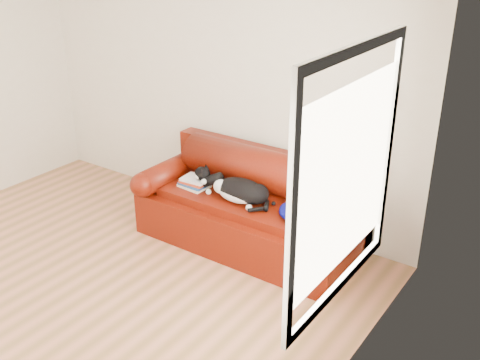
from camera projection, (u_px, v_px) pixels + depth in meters
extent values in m
plane|color=olive|center=(71.00, 292.00, 4.68)|extent=(4.50, 4.50, 0.00)
cube|color=beige|center=(213.00, 88.00, 5.64)|extent=(4.50, 0.02, 2.60)
cube|color=beige|center=(323.00, 232.00, 2.97)|extent=(0.02, 4.00, 2.60)
cube|color=white|center=(347.00, 178.00, 3.12)|extent=(0.01, 1.10, 1.30)
cube|color=white|center=(347.00, 178.00, 3.12)|extent=(0.03, 1.30, 1.50)
cube|color=#3A0203|center=(249.00, 224.00, 5.31)|extent=(2.10, 0.90, 0.42)
cube|color=#3A0203|center=(246.00, 203.00, 5.18)|extent=(1.66, 0.62, 0.10)
cylinder|color=black|center=(154.00, 228.00, 5.62)|extent=(0.06, 0.06, 0.05)
cylinder|color=black|center=(319.00, 290.00, 4.66)|extent=(0.06, 0.06, 0.05)
cylinder|color=black|center=(195.00, 204.00, 6.12)|extent=(0.06, 0.06, 0.05)
cylinder|color=black|center=(353.00, 255.00, 5.15)|extent=(0.06, 0.06, 0.05)
cube|color=#3A0203|center=(270.00, 190.00, 5.49)|extent=(2.10, 0.18, 0.85)
cylinder|color=#3A0203|center=(264.00, 170.00, 5.31)|extent=(1.70, 0.40, 0.40)
cylinder|color=#3A0203|center=(173.00, 170.00, 5.66)|extent=(0.24, 0.88, 0.24)
sphere|color=#3A0203|center=(142.00, 185.00, 5.33)|extent=(0.24, 0.24, 0.24)
cylinder|color=#3A0203|center=(341.00, 220.00, 4.69)|extent=(0.24, 0.88, 0.24)
sphere|color=#3A0203|center=(317.00, 242.00, 4.36)|extent=(0.24, 0.24, 0.24)
cube|color=beige|center=(195.00, 186.00, 5.38)|extent=(0.29, 0.23, 0.02)
cube|color=white|center=(195.00, 186.00, 5.38)|extent=(0.27, 0.22, 0.02)
cube|color=#1B4993|center=(195.00, 183.00, 5.37)|extent=(0.27, 0.21, 0.02)
cube|color=white|center=(195.00, 183.00, 5.37)|extent=(0.26, 0.20, 0.02)
cube|color=#BD3515|center=(195.00, 181.00, 5.36)|extent=(0.26, 0.20, 0.02)
cube|color=white|center=(195.00, 181.00, 5.36)|extent=(0.25, 0.19, 0.02)
cube|color=silver|center=(195.00, 179.00, 5.35)|extent=(0.26, 0.21, 0.02)
cube|color=white|center=(195.00, 179.00, 5.35)|extent=(0.25, 0.19, 0.02)
ellipsoid|color=black|center=(242.00, 191.00, 5.07)|extent=(0.53, 0.32, 0.21)
ellipsoid|color=silver|center=(236.00, 196.00, 5.04)|extent=(0.37, 0.19, 0.13)
ellipsoid|color=silver|center=(221.00, 187.00, 5.13)|extent=(0.15, 0.14, 0.13)
ellipsoid|color=black|center=(257.00, 195.00, 5.01)|extent=(0.22, 0.22, 0.18)
ellipsoid|color=black|center=(211.00, 176.00, 5.19)|extent=(0.16, 0.15, 0.13)
ellipsoid|color=silver|center=(206.00, 179.00, 5.18)|extent=(0.08, 0.07, 0.05)
sphere|color=#BF7272|center=(204.00, 178.00, 5.18)|extent=(0.02, 0.02, 0.02)
cone|color=black|center=(210.00, 172.00, 5.13)|extent=(0.06, 0.05, 0.06)
cone|color=black|center=(214.00, 169.00, 5.19)|extent=(0.06, 0.05, 0.06)
cylinder|color=black|center=(267.00, 205.00, 4.95)|extent=(0.12, 0.18, 0.05)
sphere|color=silver|center=(216.00, 195.00, 5.17)|extent=(0.05, 0.05, 0.05)
sphere|color=silver|center=(249.00, 208.00, 4.93)|extent=(0.05, 0.05, 0.05)
ellipsoid|color=#05024E|center=(301.00, 212.00, 4.78)|extent=(0.44, 0.42, 0.12)
ellipsoid|color=#05024E|center=(314.00, 216.00, 4.69)|extent=(0.27, 0.25, 0.14)
ellipsoid|color=#05024E|center=(292.00, 209.00, 4.87)|extent=(0.28, 0.31, 0.09)
ellipsoid|color=#05024E|center=(308.00, 206.00, 4.86)|extent=(0.22, 0.19, 0.14)
ellipsoid|color=#05024E|center=(294.00, 218.00, 4.72)|extent=(0.18, 0.19, 0.09)
ellipsoid|color=silver|center=(306.00, 215.00, 4.69)|extent=(0.18, 0.10, 0.04)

